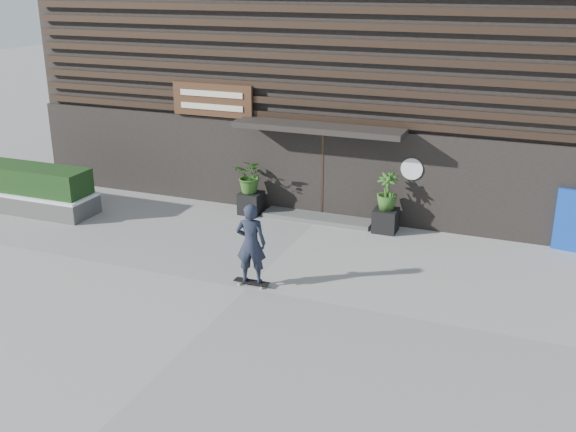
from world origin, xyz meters
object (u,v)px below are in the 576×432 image
at_px(raised_bed, 36,202).
at_px(skateboarder, 251,244).
at_px(planter_pot_right, 386,220).
at_px(planter_pot_left, 251,203).

height_order(raised_bed, skateboarder, skateboarder).
relative_size(raised_bed, skateboarder, 1.91).
bearing_deg(planter_pot_right, raised_bed, -167.89).
height_order(planter_pot_right, raised_bed, planter_pot_right).
distance_m(planter_pot_left, planter_pot_right, 3.80).
distance_m(raised_bed, skateboarder, 7.95).
relative_size(planter_pot_left, skateboarder, 0.33).
xyz_separation_m(planter_pot_left, planter_pot_right, (3.80, 0.00, 0.00)).
height_order(planter_pot_left, raised_bed, planter_pot_left).
distance_m(planter_pot_left, skateboarder, 4.68).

